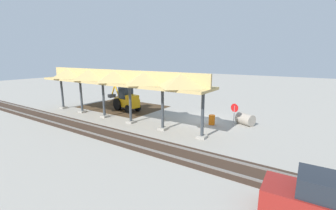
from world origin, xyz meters
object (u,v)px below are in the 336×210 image
Objects in this scene: distant_parked_car at (328,203)px; traffic_barrel at (212,120)px; stop_sign at (234,110)px; backhoe at (126,100)px; concrete_pipe at (245,119)px.

traffic_barrel is at bearing -48.81° from distant_parked_car.
stop_sign is 12.27m from backhoe.
traffic_barrel is at bearing -178.80° from backhoe.
backhoe reaches higher than concrete_pipe.
backhoe is at bearing 1.20° from traffic_barrel.
traffic_barrel is (2.55, 1.67, -0.07)m from concrete_pipe.
backhoe is 1.26× the size of distant_parked_car.
distant_parked_car is at bearing 153.47° from backhoe.
backhoe is 5.93× the size of traffic_barrel.
backhoe reaches higher than traffic_barrel.
backhoe is 21.10m from distant_parked_car.
stop_sign reaches higher than traffic_barrel.
stop_sign is 0.48× the size of distant_parked_car.
stop_sign is at bearing -175.66° from backhoe.
distant_parked_car is 4.71× the size of traffic_barrel.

